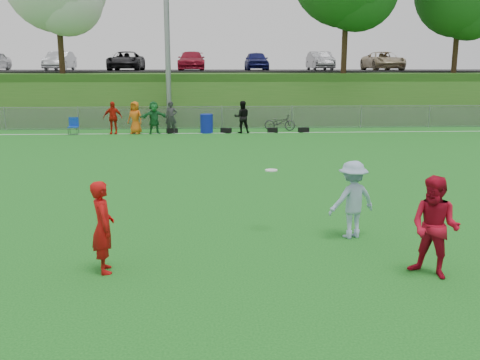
{
  "coord_description": "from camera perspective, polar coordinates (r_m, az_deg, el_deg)",
  "views": [
    {
      "loc": [
        -0.73,
        -10.27,
        3.61
      ],
      "look_at": [
        -0.1,
        0.5,
        1.26
      ],
      "focal_mm": 40.0,
      "sensor_mm": 36.0,
      "label": 1
    }
  ],
  "objects": [
    {
      "name": "spectator_row",
      "position": [
        28.5,
        -8.03,
        6.62
      ],
      "size": [
        7.69,
        0.99,
        1.69
      ],
      "color": "red",
      "rests_on": "ground"
    },
    {
      "name": "camp_chair",
      "position": [
        29.21,
        -17.34,
        5.16
      ],
      "size": [
        0.51,
        0.52,
        0.88
      ],
      "rotation": [
        0.0,
        0.0,
        0.04
      ],
      "color": "#0F39A8",
      "rests_on": "ground"
    },
    {
      "name": "ground",
      "position": [
        10.91,
        0.68,
        -7.02
      ],
      "size": [
        120.0,
        120.0,
        0.0
      ],
      "primitive_type": "plane",
      "color": "#125619",
      "rests_on": "ground"
    },
    {
      "name": "parking_lot",
      "position": [
        43.28,
        -2.42,
        11.55
      ],
      "size": [
        120.0,
        12.0,
        0.1
      ],
      "primitive_type": "cube",
      "color": "black",
      "rests_on": "berm"
    },
    {
      "name": "berm",
      "position": [
        41.33,
        -2.35,
        9.37
      ],
      "size": [
        120.0,
        18.0,
        3.0
      ],
      "primitive_type": "cube",
      "color": "#265818",
      "rests_on": "ground"
    },
    {
      "name": "player_blue",
      "position": [
        11.45,
        11.88,
        -2.06
      ],
      "size": [
        1.2,
        0.93,
        1.64
      ],
      "primitive_type": "imported",
      "rotation": [
        0.0,
        0.0,
        3.48
      ],
      "color": "#95ACCF",
      "rests_on": "ground"
    },
    {
      "name": "frisbee",
      "position": [
        11.53,
        3.36,
        1.05
      ],
      "size": [
        0.27,
        0.27,
        0.02
      ],
      "color": "silver",
      "rests_on": "ground"
    },
    {
      "name": "bicycle",
      "position": [
        29.69,
        4.27,
        6.15
      ],
      "size": [
        1.79,
        0.98,
        0.89
      ],
      "primitive_type": "imported",
      "rotation": [
        0.0,
        0.0,
        1.33
      ],
      "color": "#2E2E30",
      "rests_on": "ground"
    },
    {
      "name": "player_red_left",
      "position": [
        9.66,
        -14.4,
        -4.87
      ],
      "size": [
        0.54,
        0.68,
        1.64
      ],
      "primitive_type": "imported",
      "rotation": [
        0.0,
        0.0,
        1.85
      ],
      "color": "#B30C0C",
      "rests_on": "ground"
    },
    {
      "name": "recycling_bin",
      "position": [
        28.62,
        -3.58,
        6.04
      ],
      "size": [
        0.75,
        0.75,
        1.0
      ],
      "primitive_type": "cylinder",
      "rotation": [
        0.0,
        0.0,
        0.14
      ],
      "color": "#0E1E9C",
      "rests_on": "ground"
    },
    {
      "name": "fence",
      "position": [
        30.42,
        -1.96,
        6.71
      ],
      "size": [
        58.0,
        0.06,
        1.3
      ],
      "color": "gray",
      "rests_on": "ground"
    },
    {
      "name": "light_pole",
      "position": [
        31.3,
        -7.86,
        17.87
      ],
      "size": [
        1.2,
        0.4,
        12.15
      ],
      "color": "gray",
      "rests_on": "ground"
    },
    {
      "name": "player_red_center",
      "position": [
        9.72,
        20.08,
        -4.75
      ],
      "size": [
        1.08,
        1.08,
        1.77
      ],
      "primitive_type": "imported",
      "rotation": [
        0.0,
        0.0,
        -0.77
      ],
      "color": "#B40C24",
      "rests_on": "ground"
    },
    {
      "name": "gear_bags",
      "position": [
        28.64,
        0.41,
        5.32
      ],
      "size": [
        7.64,
        0.56,
        0.26
      ],
      "color": "black",
      "rests_on": "ground"
    },
    {
      "name": "sideline_far",
      "position": [
        28.5,
        -1.85,
        5.03
      ],
      "size": [
        60.0,
        0.1,
        0.01
      ],
      "primitive_type": "cube",
      "color": "white",
      "rests_on": "ground"
    },
    {
      "name": "car_row",
      "position": [
        42.27,
        -4.03,
        12.56
      ],
      "size": [
        32.04,
        5.18,
        1.44
      ],
      "color": "silver",
      "rests_on": "parking_lot"
    }
  ]
}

